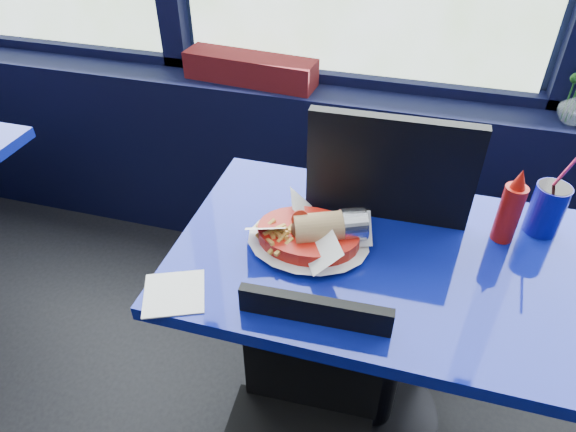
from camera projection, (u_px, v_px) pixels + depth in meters
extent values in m
cube|color=black|center=(343.00, 175.00, 2.29)|extent=(5.00, 0.26, 0.80)
cube|color=black|center=(354.00, 81.00, 2.09)|extent=(4.80, 0.08, 0.06)
cylinder|color=black|center=(373.00, 412.00, 1.80)|extent=(0.44, 0.44, 0.03)
cylinder|color=black|center=(384.00, 355.00, 1.60)|extent=(0.12, 0.12, 0.68)
cube|color=navy|center=(401.00, 263.00, 1.36)|extent=(1.20, 0.70, 0.04)
cube|color=black|center=(313.00, 356.00, 1.26)|extent=(0.35, 0.04, 0.41)
cube|color=black|center=(386.00, 229.00, 1.81)|extent=(0.49, 0.49, 0.05)
cube|color=black|center=(385.00, 201.00, 1.46)|extent=(0.46, 0.05, 0.53)
cylinder|color=black|center=(434.00, 257.00, 2.09)|extent=(0.03, 0.03, 0.49)
cylinder|color=black|center=(430.00, 335.00, 1.78)|extent=(0.03, 0.03, 0.49)
cylinder|color=black|center=(334.00, 241.00, 2.17)|extent=(0.03, 0.03, 0.49)
cylinder|color=black|center=(314.00, 313.00, 1.86)|extent=(0.03, 0.03, 0.49)
cube|color=maroon|center=(250.00, 69.00, 2.08)|extent=(0.56, 0.19, 0.11)
imported|color=silver|center=(576.00, 107.00, 1.80)|extent=(0.15, 0.16, 0.12)
cylinder|color=#1E5919|center=(574.00, 97.00, 1.78)|extent=(0.01, 0.01, 0.19)
cylinder|color=#1E5919|center=(567.00, 101.00, 1.81)|extent=(0.01, 0.01, 0.14)
sphere|color=#1E5919|center=(576.00, 78.00, 1.75)|extent=(0.04, 0.04, 0.04)
cylinder|color=#B8150C|center=(308.00, 238.00, 1.37)|extent=(0.28, 0.28, 0.05)
cylinder|color=white|center=(308.00, 241.00, 1.38)|extent=(0.27, 0.27, 0.00)
cylinder|color=silver|center=(353.00, 226.00, 1.36)|extent=(0.09, 0.11, 0.09)
sphere|color=brown|center=(303.00, 229.00, 1.33)|extent=(0.06, 0.06, 0.06)
cylinder|color=red|center=(300.00, 219.00, 1.33)|extent=(0.06, 0.06, 0.01)
cylinder|color=#B8150C|center=(509.00, 213.00, 1.36)|extent=(0.06, 0.06, 0.17)
cone|color=#B8150C|center=(521.00, 179.00, 1.29)|extent=(0.04, 0.04, 0.05)
cylinder|color=#0B0C7D|center=(547.00, 209.00, 1.39)|extent=(0.09, 0.09, 0.15)
cylinder|color=black|center=(555.00, 188.00, 1.35)|extent=(0.08, 0.08, 0.01)
cylinder|color=#FF356C|center=(568.00, 169.00, 1.30)|extent=(0.06, 0.06, 0.20)
cube|color=white|center=(174.00, 293.00, 1.24)|extent=(0.19, 0.19, 0.00)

